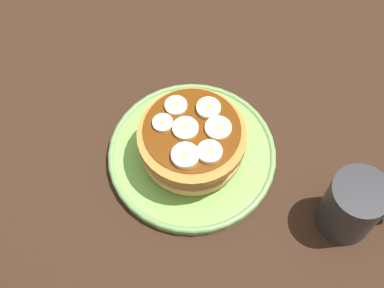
% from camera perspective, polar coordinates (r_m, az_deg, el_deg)
% --- Properties ---
extents(ground_plane, '(1.40, 1.40, 0.03)m').
position_cam_1_polar(ground_plane, '(0.73, 0.00, -1.98)').
color(ground_plane, black).
extents(plate, '(0.23, 0.23, 0.02)m').
position_cam_1_polar(plate, '(0.71, 0.00, -1.12)').
color(plate, '#72B74C').
rests_on(plate, ground_plane).
extents(pancake_stack, '(0.15, 0.15, 0.06)m').
position_cam_1_polar(pancake_stack, '(0.68, -0.08, 0.33)').
color(pancake_stack, '#A16228').
rests_on(pancake_stack, plate).
extents(banana_slice_0, '(0.03, 0.03, 0.01)m').
position_cam_1_polar(banana_slice_0, '(0.65, -0.73, 1.53)').
color(banana_slice_0, '#EDEABE').
rests_on(banana_slice_0, pancake_stack).
extents(banana_slice_1, '(0.03, 0.03, 0.01)m').
position_cam_1_polar(banana_slice_1, '(0.65, 2.89, 1.86)').
color(banana_slice_1, '#FAF1BE').
rests_on(banana_slice_1, pancake_stack).
extents(banana_slice_2, '(0.03, 0.03, 0.01)m').
position_cam_1_polar(banana_slice_2, '(0.66, -3.23, 2.30)').
color(banana_slice_2, '#F9E3C2').
rests_on(banana_slice_2, pancake_stack).
extents(banana_slice_3, '(0.03, 0.03, 0.01)m').
position_cam_1_polar(banana_slice_3, '(0.63, 1.95, -0.90)').
color(banana_slice_3, '#F1E2C4').
rests_on(banana_slice_3, pancake_stack).
extents(banana_slice_4, '(0.03, 0.03, 0.01)m').
position_cam_1_polar(banana_slice_4, '(0.67, 1.82, 3.95)').
color(banana_slice_4, beige).
rests_on(banana_slice_4, pancake_stack).
extents(banana_slice_5, '(0.03, 0.03, 0.01)m').
position_cam_1_polar(banana_slice_5, '(0.67, -1.78, 4.21)').
color(banana_slice_5, '#F3E2C0').
rests_on(banana_slice_5, pancake_stack).
extents(banana_slice_6, '(0.03, 0.03, 0.01)m').
position_cam_1_polar(banana_slice_6, '(0.63, -0.75, -1.30)').
color(banana_slice_6, '#FDF3C4').
rests_on(banana_slice_6, pancake_stack).
extents(coffee_mug, '(0.10, 0.07, 0.09)m').
position_cam_1_polar(coffee_mug, '(0.67, 17.49, -6.46)').
color(coffee_mug, '#262628').
rests_on(coffee_mug, ground_plane).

